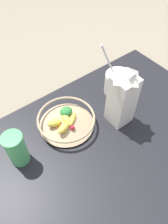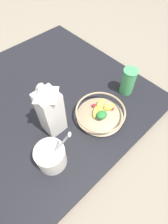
# 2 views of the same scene
# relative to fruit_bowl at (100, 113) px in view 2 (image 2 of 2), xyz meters

# --- Properties ---
(ground_plane) EXTENTS (6.00, 6.00, 0.00)m
(ground_plane) POSITION_rel_fruit_bowl_xyz_m (0.12, -0.31, -0.07)
(ground_plane) COLOR gray
(countertop) EXTENTS (1.05, 1.05, 0.04)m
(countertop) POSITION_rel_fruit_bowl_xyz_m (0.12, -0.31, -0.05)
(countertop) COLOR black
(countertop) RESTS_ON ground_plane
(fruit_bowl) EXTENTS (0.25, 0.25, 0.08)m
(fruit_bowl) POSITION_rel_fruit_bowl_xyz_m (0.00, 0.00, 0.00)
(fruit_bowl) COLOR tan
(fruit_bowl) RESTS_ON countertop
(milk_carton) EXTENTS (0.09, 0.09, 0.29)m
(milk_carton) POSITION_rel_fruit_bowl_xyz_m (0.21, -0.11, 0.11)
(milk_carton) COLOR silver
(milk_carton) RESTS_ON countertop
(yogurt_tub) EXTENTS (0.13, 0.14, 0.26)m
(yogurt_tub) POSITION_rel_fruit_bowl_xyz_m (0.31, 0.02, 0.03)
(yogurt_tub) COLOR silver
(yogurt_tub) RESTS_ON countertop
(drinking_cup) EXTENTS (0.08, 0.08, 0.15)m
(drinking_cup) POSITION_rel_fruit_bowl_xyz_m (-0.23, -0.02, 0.04)
(drinking_cup) COLOR #4CB266
(drinking_cup) RESTS_ON countertop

